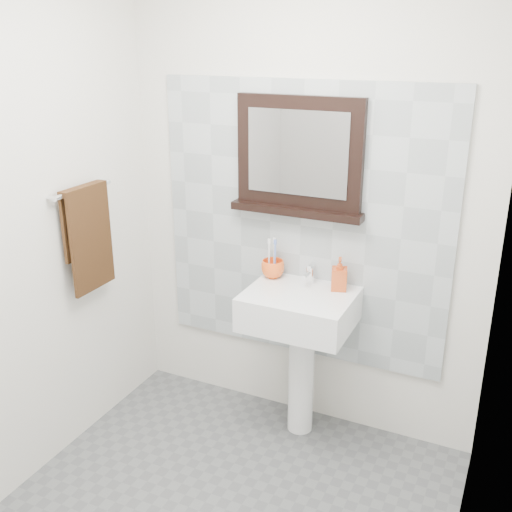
{
  "coord_description": "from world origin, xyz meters",
  "views": [
    {
      "loc": [
        1.08,
        -1.78,
        2.1
      ],
      "look_at": [
        -0.01,
        0.55,
        1.15
      ],
      "focal_mm": 42.0,
      "sensor_mm": 36.0,
      "label": 1
    }
  ],
  "objects": [
    {
      "name": "toothbrush_cup",
      "position": [
        -0.12,
        1.0,
        0.91
      ],
      "size": [
        0.14,
        0.14,
        0.1
      ],
      "primitive_type": "imported",
      "rotation": [
        0.0,
        0.0,
        -0.12
      ],
      "color": "#FE5E1D",
      "rests_on": "pedestal_sink"
    },
    {
      "name": "right_wall",
      "position": [
        1.0,
        0.0,
        1.25
      ],
      "size": [
        0.01,
        2.2,
        2.5
      ],
      "primitive_type": "cube",
      "color": "silver",
      "rests_on": "ground"
    },
    {
      "name": "soap_dispenser",
      "position": [
        0.25,
        0.99,
        0.95
      ],
      "size": [
        0.1,
        0.1,
        0.18
      ],
      "primitive_type": "imported",
      "rotation": [
        0.0,
        0.0,
        0.29
      ],
      "color": "red",
      "rests_on": "pedestal_sink"
    },
    {
      "name": "splashback",
      "position": [
        0.0,
        1.09,
        1.15
      ],
      "size": [
        1.6,
        0.02,
        1.5
      ],
      "primitive_type": "cube",
      "color": "#A6AFB4",
      "rests_on": "back_wall"
    },
    {
      "name": "hand_towel",
      "position": [
        -0.94,
        0.5,
        1.16
      ],
      "size": [
        0.06,
        0.3,
        0.55
      ],
      "color": "#321D0E",
      "rests_on": "towel_bar"
    },
    {
      "name": "toothbrushes",
      "position": [
        -0.13,
        1.0,
        0.98
      ],
      "size": [
        0.05,
        0.04,
        0.21
      ],
      "color": "white",
      "rests_on": "toothbrush_cup"
    },
    {
      "name": "towel_bar",
      "position": [
        -0.95,
        0.5,
        1.37
      ],
      "size": [
        0.07,
        0.4,
        0.03
      ],
      "color": "silver",
      "rests_on": "left_wall"
    },
    {
      "name": "framed_mirror",
      "position": [
        -0.01,
        1.06,
        1.51
      ],
      "size": [
        0.71,
        0.11,
        0.6
      ],
      "color": "black",
      "rests_on": "back_wall"
    },
    {
      "name": "left_wall",
      "position": [
        -1.0,
        0.0,
        1.25
      ],
      "size": [
        0.01,
        2.2,
        2.5
      ],
      "primitive_type": "cube",
      "color": "silver",
      "rests_on": "ground"
    },
    {
      "name": "pedestal_sink",
      "position": [
        0.09,
        0.87,
        0.68
      ],
      "size": [
        0.55,
        0.44,
        0.96
      ],
      "color": "white",
      "rests_on": "ground"
    },
    {
      "name": "back_wall",
      "position": [
        0.0,
        1.1,
        1.25
      ],
      "size": [
        2.0,
        0.01,
        2.5
      ],
      "primitive_type": "cube",
      "color": "silver",
      "rests_on": "ground"
    }
  ]
}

